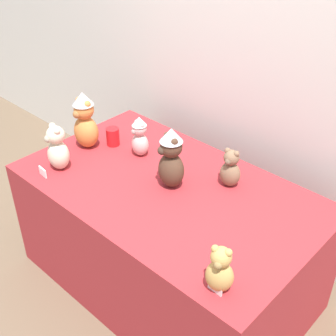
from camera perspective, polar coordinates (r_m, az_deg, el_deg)
The scene contains 12 objects.
ground_plane at distance 2.79m, azimuth -3.65°, elevation -16.67°, with size 10.00×10.00×0.00m, color brown.
wall_back at distance 2.68m, azimuth 11.15°, elevation 14.70°, with size 7.00×0.08×2.60m, color silver.
display_table at distance 2.65m, azimuth 0.00°, elevation -8.67°, with size 1.64×0.97×0.72m, color maroon.
teddy_bear_ginger at distance 2.74m, azimuth -10.40°, elevation 5.86°, with size 0.16×0.14×0.36m.
teddy_bear_cream at distance 2.58m, azimuth -13.72°, elevation 2.39°, with size 0.16×0.15×0.27m.
teddy_bear_mocha at distance 2.40m, azimuth 7.85°, elevation -0.11°, with size 0.12×0.11×0.22m.
teddy_bear_cocoa at distance 2.34m, azimuth 0.32°, elevation 1.24°, with size 0.19×0.18×0.34m.
teddy_bear_honey at distance 1.84m, azimuth 6.55°, elevation -12.64°, with size 0.14×0.13×0.23m.
teddy_bear_blush at distance 2.64m, azimuth -3.58°, elevation 3.97°, with size 0.13×0.12×0.25m.
party_cup_red at distance 2.78m, azimuth -6.95°, elevation 3.94°, with size 0.08×0.08×0.11m, color red.
name_card_front_left at distance 1.88m, azimuth 5.94°, elevation -14.70°, with size 0.07×0.01×0.05m, color white.
name_card_front_middle at distance 2.59m, azimuth -15.47°, elevation -0.49°, with size 0.07×0.01×0.05m, color white.
Camera 1 is at (1.33, -1.18, 2.15)m, focal length 48.51 mm.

